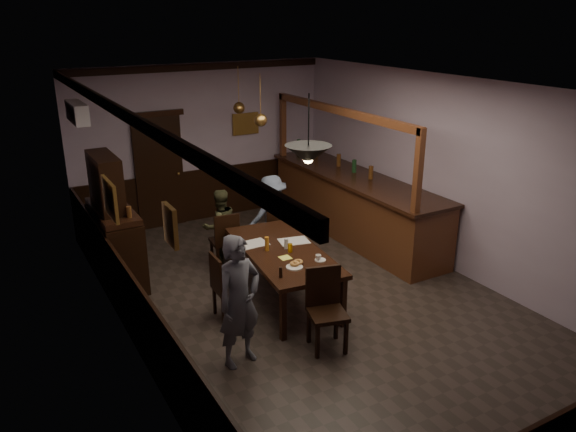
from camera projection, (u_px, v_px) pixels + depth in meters
room at (314, 201)px, 7.46m from camera, size 5.01×8.01×3.01m
dining_table at (283, 254)px, 7.83m from camera, size 1.25×2.30×0.75m
chair_far_left at (225, 238)px, 8.83m from camera, size 0.44×0.44×0.93m
chair_far_right at (277, 231)px, 9.16m from camera, size 0.49×0.49×0.91m
chair_near at (326, 305)px, 6.75m from camera, size 0.54×0.54×1.01m
chair_side at (224, 284)px, 7.38m from camera, size 0.41×0.41×0.91m
person_standing at (239, 301)px, 6.33m from camera, size 0.65×0.51×1.58m
person_seated_left at (220, 226)px, 9.03m from camera, size 0.61×0.48×1.23m
person_seated_right at (272, 215)px, 9.34m from camera, size 0.90×0.54×1.36m
newspaper_left at (253, 244)px, 8.00m from camera, size 0.43×0.31×0.01m
newspaper_right at (294, 241)px, 8.09m from camera, size 0.48×0.38×0.01m
napkin at (285, 258)px, 7.55m from camera, size 0.17×0.17×0.00m
saucer at (320, 260)px, 7.47m from camera, size 0.15×0.15×0.01m
coffee_cup at (318, 257)px, 7.44m from camera, size 0.09×0.09×0.07m
pastry_plate at (294, 267)px, 7.26m from camera, size 0.22×0.22×0.01m
pastry_ring_a at (295, 264)px, 7.29m from camera, size 0.13×0.13×0.04m
pastry_ring_b at (298, 262)px, 7.35m from camera, size 0.13×0.13×0.04m
soda_can at (290, 248)px, 7.72m from camera, size 0.07×0.07×0.12m
beer_glass at (267, 244)px, 7.75m from camera, size 0.06×0.06×0.20m
water_glass at (286, 244)px, 7.83m from camera, size 0.06×0.06×0.15m
pepper_mill at (281, 272)px, 6.97m from camera, size 0.04×0.04×0.14m
sideboard at (114, 232)px, 8.35m from camera, size 0.53×1.49×1.96m
bar_counter at (354, 204)px, 10.13m from camera, size 0.98×4.23×2.37m
door_back at (159, 173)px, 10.42m from camera, size 0.90×0.06×2.10m
ac_unit at (77, 112)px, 8.40m from camera, size 0.20×0.85×0.30m
picture_left_small at (170, 226)px, 4.79m from camera, size 0.04×0.28×0.36m
picture_left_large at (110, 199)px, 6.90m from camera, size 0.04×0.62×0.48m
picture_back at (246, 124)px, 11.01m from camera, size 0.55×0.04×0.42m
pendant_iron at (308, 154)px, 6.59m from camera, size 0.56×0.56×0.82m
pendant_brass_mid at (261, 120)px, 8.64m from camera, size 0.20×0.20×0.81m
pendant_brass_far at (239, 108)px, 9.72m from camera, size 0.20×0.20×0.81m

